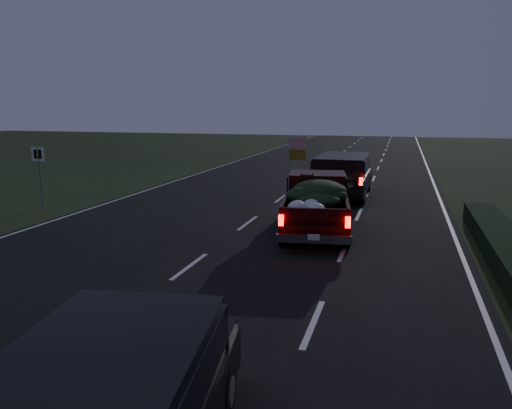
% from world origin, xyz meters
% --- Properties ---
extents(ground, '(120.00, 120.00, 0.00)m').
position_xyz_m(ground, '(0.00, 0.00, 0.00)').
color(ground, black).
rests_on(ground, ground).
extents(road_asphalt, '(14.00, 120.00, 0.02)m').
position_xyz_m(road_asphalt, '(0.00, 0.00, 0.01)').
color(road_asphalt, black).
rests_on(road_asphalt, ground).
extents(hedge_row, '(1.00, 10.00, 0.60)m').
position_xyz_m(hedge_row, '(7.80, 3.00, 0.30)').
color(hedge_row, black).
rests_on(hedge_row, ground).
extents(route_sign, '(0.55, 0.08, 2.50)m').
position_xyz_m(route_sign, '(-8.50, 5.00, 1.66)').
color(route_sign, gray).
rests_on(route_sign, ground).
extents(pickup_truck, '(2.71, 5.43, 2.73)m').
position_xyz_m(pickup_truck, '(2.45, 4.59, 1.02)').
color(pickup_truck, '#330706').
rests_on(pickup_truck, ground).
extents(lead_suv, '(2.23, 5.35, 1.54)m').
position_xyz_m(lead_suv, '(2.55, 11.12, 1.16)').
color(lead_suv, black).
rests_on(lead_suv, ground).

